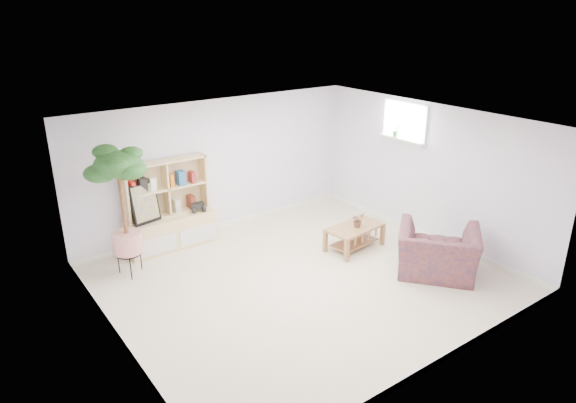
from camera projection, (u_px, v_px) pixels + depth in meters
floor at (302, 280)px, 7.78m from camera, size 5.50×5.00×0.01m
ceiling at (303, 124)px, 6.93m from camera, size 5.50×5.00×0.01m
walls at (302, 207)px, 7.35m from camera, size 5.51×5.01×2.40m
baseboard at (302, 277)px, 7.76m from camera, size 5.50×5.00×0.10m
window at (405, 121)px, 9.02m from camera, size 0.10×0.98×0.68m
window_sill at (401, 139)px, 9.10m from camera, size 0.14×1.00×0.04m
storage_unit at (169, 205)px, 8.60m from camera, size 1.52×0.51×1.52m
poster at (145, 204)px, 8.30m from camera, size 0.49×0.20×0.66m
toy_truck at (198, 206)px, 8.85m from camera, size 0.36×0.28×0.17m
coffee_table at (354, 237)px, 8.74m from camera, size 1.05×0.65×0.41m
table_plant at (358, 220)px, 8.61m from camera, size 0.25×0.23×0.24m
floor_tree at (124, 213)px, 7.60m from camera, size 0.90×0.90×2.04m
armchair at (438, 249)px, 7.80m from camera, size 1.54×1.56×0.87m
sill_plant at (396, 131)px, 9.16m from camera, size 0.15×0.13×0.22m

